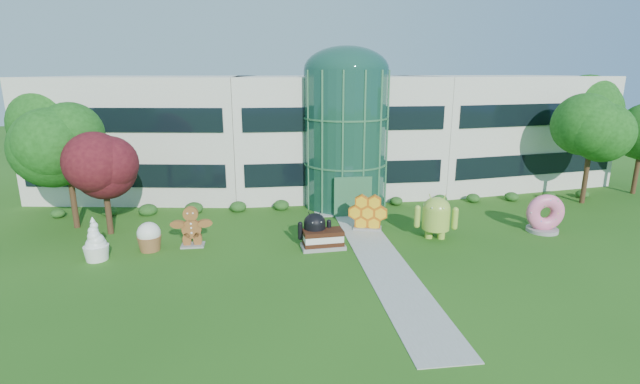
{
  "coord_description": "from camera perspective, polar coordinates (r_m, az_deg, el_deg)",
  "views": [
    {
      "loc": [
        -6.21,
        -20.98,
        9.75
      ],
      "look_at": [
        -2.65,
        6.0,
        2.6
      ],
      "focal_mm": 26.0,
      "sensor_mm": 36.0,
      "label": 1
    }
  ],
  "objects": [
    {
      "name": "ground",
      "position": [
        23.95,
        8.3,
        -9.46
      ],
      "size": [
        140.0,
        140.0,
        0.0
      ],
      "primitive_type": "plane",
      "color": "#215114",
      "rests_on": "ground"
    },
    {
      "name": "building",
      "position": [
        39.8,
        1.54,
        7.35
      ],
      "size": [
        46.0,
        15.0,
        9.3
      ],
      "primitive_type": null,
      "color": "beige",
      "rests_on": "ground"
    },
    {
      "name": "atrium",
      "position": [
        33.91,
        3.14,
        6.48
      ],
      "size": [
        6.0,
        6.0,
        9.8
      ],
      "primitive_type": "cylinder",
      "color": "#194738",
      "rests_on": "ground"
    },
    {
      "name": "walkway",
      "position": [
        25.72,
        7.1,
        -7.63
      ],
      "size": [
        2.4,
        20.0,
        0.04
      ],
      "primitive_type": "cube",
      "color": "#9E9E93",
      "rests_on": "ground"
    },
    {
      "name": "tree_red",
      "position": [
        30.71,
        -24.91,
        0.63
      ],
      "size": [
        4.0,
        4.0,
        6.0
      ],
      "primitive_type": null,
      "color": "#3F0C14",
      "rests_on": "ground"
    },
    {
      "name": "trees_backdrop",
      "position": [
        34.99,
        2.82,
        5.58
      ],
      "size": [
        52.0,
        8.0,
        8.4
      ],
      "primitive_type": null,
      "color": "#154411",
      "rests_on": "ground"
    },
    {
      "name": "android_green",
      "position": [
        28.32,
        14.11,
        -2.69
      ],
      "size": [
        3.04,
        2.45,
        2.99
      ],
      "primitive_type": null,
      "rotation": [
        0.0,
        0.0,
        -0.3
      ],
      "color": "#98BC3C",
      "rests_on": "ground"
    },
    {
      "name": "android_black",
      "position": [
        26.35,
        -0.66,
        -4.34
      ],
      "size": [
        2.15,
        1.56,
        2.29
      ],
      "primitive_type": null,
      "rotation": [
        0.0,
        0.0,
        0.11
      ],
      "color": "black",
      "rests_on": "ground"
    },
    {
      "name": "donut",
      "position": [
        31.88,
        25.88,
        -2.3
      ],
      "size": [
        2.48,
        1.42,
        2.45
      ],
      "primitive_type": null,
      "rotation": [
        0.0,
        0.0,
        -0.13
      ],
      "color": "#E85897",
      "rests_on": "ground"
    },
    {
      "name": "gingerbread",
      "position": [
        27.33,
        -15.54,
        -4.08
      ],
      "size": [
        2.59,
        1.0,
        2.39
      ],
      "primitive_type": null,
      "rotation": [
        0.0,
        0.0,
        0.0
      ],
      "color": "brown",
      "rests_on": "ground"
    },
    {
      "name": "ice_cream_sandwich",
      "position": [
        26.22,
        0.39,
        -5.83
      ],
      "size": [
        2.53,
        1.39,
        1.09
      ],
      "primitive_type": null,
      "rotation": [
        0.0,
        0.0,
        0.07
      ],
      "color": "black",
      "rests_on": "ground"
    },
    {
      "name": "honeycomb",
      "position": [
        29.28,
        5.89,
        -2.7
      ],
      "size": [
        2.76,
        1.6,
        2.05
      ],
      "primitive_type": null,
      "rotation": [
        0.0,
        0.0,
        -0.27
      ],
      "color": "yellow",
      "rests_on": "ground"
    },
    {
      "name": "froyo",
      "position": [
        27.18,
        -25.96,
        -5.2
      ],
      "size": [
        1.61,
        1.61,
        2.37
      ],
      "primitive_type": null,
      "rotation": [
        0.0,
        0.0,
        0.18
      ],
      "color": "white",
      "rests_on": "ground"
    },
    {
      "name": "cupcake",
      "position": [
        27.54,
        -20.29,
        -5.14
      ],
      "size": [
        1.65,
        1.65,
        1.65
      ],
      "primitive_type": null,
      "rotation": [
        0.0,
        0.0,
        -0.23
      ],
      "color": "white",
      "rests_on": "ground"
    }
  ]
}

